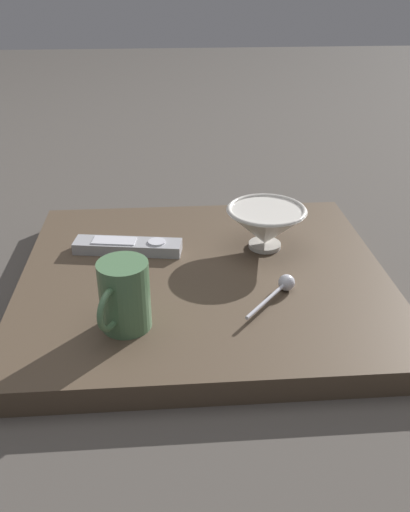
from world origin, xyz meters
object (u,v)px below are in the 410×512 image
object	(u,v)px
cereal_bowl	(266,225)
coffee_mug	(124,296)
teaspoon	(283,286)
tv_remote_near	(128,246)

from	to	relation	value
cereal_bowl	coffee_mug	distance (m)	0.34
cereal_bowl	teaspoon	xyz separation A→B (m)	(0.16, 0.00, -0.03)
coffee_mug	tv_remote_near	bearing A→B (deg)	-177.85
cereal_bowl	tv_remote_near	bearing A→B (deg)	-90.28
coffee_mug	tv_remote_near	distance (m)	0.24
cereal_bowl	coffee_mug	xyz separation A→B (m)	(0.23, -0.24, 0.01)
cereal_bowl	coffee_mug	bearing A→B (deg)	-46.53
coffee_mug	teaspoon	xyz separation A→B (m)	(-0.07, 0.25, -0.04)
cereal_bowl	teaspoon	bearing A→B (deg)	0.70
coffee_mug	tv_remote_near	size ratio (longest dim) A/B	0.52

